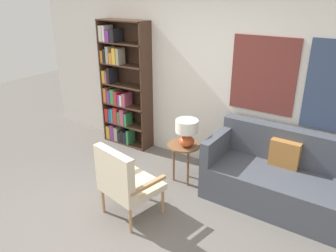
{
  "coord_description": "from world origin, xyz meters",
  "views": [
    {
      "loc": [
        2.25,
        -2.1,
        2.49
      ],
      "look_at": [
        0.09,
        1.07,
        0.9
      ],
      "focal_mm": 35.0,
      "sensor_mm": 36.0,
      "label": 1
    }
  ],
  "objects": [
    {
      "name": "armchair",
      "position": [
        0.04,
        0.26,
        0.51
      ],
      "size": [
        0.69,
        0.68,
        0.91
      ],
      "color": "tan",
      "rests_on": "ground_plane"
    },
    {
      "name": "side_table",
      "position": [
        0.18,
        1.32,
        0.49
      ],
      "size": [
        0.44,
        0.44,
        0.57
      ],
      "color": "brown",
      "rests_on": "ground_plane"
    },
    {
      "name": "bookshelf",
      "position": [
        -1.39,
        1.84,
        0.92
      ],
      "size": [
        0.88,
        0.3,
        2.08
      ],
      "color": "#422B1E",
      "rests_on": "ground_plane"
    },
    {
      "name": "wall_back",
      "position": [
        0.04,
        2.03,
        1.35
      ],
      "size": [
        6.4,
        0.08,
        2.7
      ],
      "color": "silver",
      "rests_on": "ground_plane"
    },
    {
      "name": "couch",
      "position": [
        1.41,
        1.58,
        0.34
      ],
      "size": [
        1.73,
        0.86,
        0.91
      ],
      "color": "#474C56",
      "rests_on": "ground_plane"
    },
    {
      "name": "table_lamp",
      "position": [
        0.24,
        1.29,
        0.79
      ],
      "size": [
        0.3,
        0.3,
        0.37
      ],
      "color": "#C65128",
      "rests_on": "side_table"
    },
    {
      "name": "ground_plane",
      "position": [
        0.0,
        0.0,
        0.0
      ],
      "size": [
        14.0,
        14.0,
        0.0
      ],
      "primitive_type": "plane",
      "color": "#66605B"
    }
  ]
}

